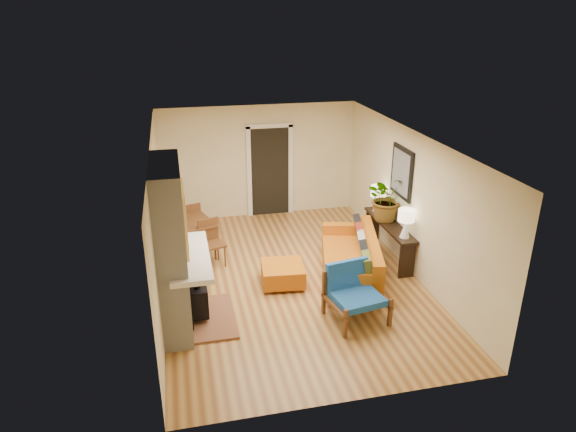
% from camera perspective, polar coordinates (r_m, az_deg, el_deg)
% --- Properties ---
extents(room_shell, '(6.50, 6.50, 6.50)m').
position_cam_1_polar(room_shell, '(11.46, 0.26, 5.15)').
color(room_shell, tan).
rests_on(room_shell, ground).
extents(fireplace, '(1.09, 1.68, 2.60)m').
position_cam_1_polar(fireplace, '(7.80, -12.52, -3.85)').
color(fireplace, white).
rests_on(fireplace, ground).
extents(sofa, '(1.46, 2.35, 0.86)m').
position_cam_1_polar(sofa, '(9.40, 7.41, -4.67)').
color(sofa, silver).
rests_on(sofa, ground).
extents(ottoman, '(0.81, 0.81, 0.37)m').
position_cam_1_polar(ottoman, '(9.16, -0.59, -6.37)').
color(ottoman, silver).
rests_on(ottoman, ground).
extents(blue_chair, '(0.97, 0.95, 0.88)m').
position_cam_1_polar(blue_chair, '(8.22, 7.26, -8.12)').
color(blue_chair, brown).
rests_on(blue_chair, ground).
extents(dining_table, '(1.06, 1.71, 0.90)m').
position_cam_1_polar(dining_table, '(10.26, -10.15, -1.16)').
color(dining_table, brown).
rests_on(dining_table, ground).
extents(console_table, '(0.34, 1.85, 0.72)m').
position_cam_1_polar(console_table, '(10.16, 11.18, -1.57)').
color(console_table, black).
rests_on(console_table, ground).
extents(lamp_near, '(0.30, 0.30, 0.54)m').
position_cam_1_polar(lamp_near, '(9.42, 12.98, -0.44)').
color(lamp_near, white).
rests_on(lamp_near, console_table).
extents(lamp_far, '(0.30, 0.30, 0.54)m').
position_cam_1_polar(lamp_far, '(10.55, 9.95, 2.27)').
color(lamp_far, white).
rests_on(lamp_far, console_table).
extents(houseplant, '(0.97, 0.89, 0.92)m').
position_cam_1_polar(houseplant, '(10.10, 10.96, 2.01)').
color(houseplant, '#1E5919').
rests_on(houseplant, console_table).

